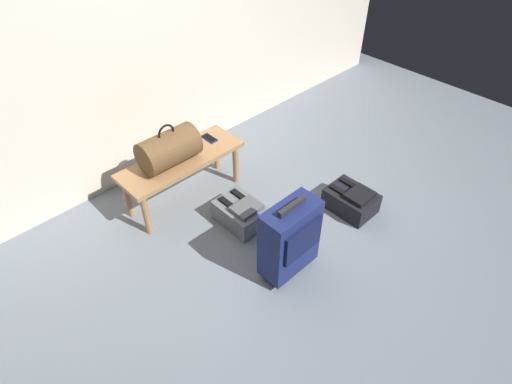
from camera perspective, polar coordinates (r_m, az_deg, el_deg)
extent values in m
plane|color=slate|center=(3.09, 4.33, -8.53)|extent=(6.60, 6.60, 0.00)
cube|color=silver|center=(3.39, -16.35, 23.55)|extent=(6.00, 0.10, 2.80)
cube|color=#A87A4C|center=(3.32, -10.06, 4.30)|extent=(1.00, 0.36, 0.04)
cylinder|color=#A87A4C|center=(3.21, -14.60, -2.97)|extent=(0.05, 0.05, 0.37)
cylinder|color=#A87A4C|center=(3.57, -2.76, 3.80)|extent=(0.05, 0.05, 0.37)
cylinder|color=#A87A4C|center=(3.39, -16.94, -0.71)|extent=(0.05, 0.05, 0.37)
cylinder|color=#A87A4C|center=(3.73, -5.43, 5.55)|extent=(0.05, 0.05, 0.37)
cylinder|color=brown|center=(3.20, -11.67, 5.72)|extent=(0.44, 0.26, 0.26)
torus|color=black|center=(3.12, -12.02, 7.80)|extent=(0.14, 0.02, 0.14)
cube|color=#191E4C|center=(3.49, -6.33, 7.21)|extent=(0.07, 0.14, 0.01)
cube|color=black|center=(3.49, -6.34, 7.27)|extent=(0.06, 0.13, 0.00)
cube|color=navy|center=(2.77, 4.55, -6.26)|extent=(0.40, 0.20, 0.53)
cube|color=#11183E|center=(2.68, 6.39, -6.56)|extent=(0.32, 0.02, 0.24)
cube|color=#262628|center=(2.57, 4.88, -1.97)|extent=(0.22, 0.03, 0.04)
cylinder|color=black|center=(2.96, 1.37, -10.73)|extent=(0.02, 0.05, 0.05)
cylinder|color=black|center=(3.09, 5.09, -7.86)|extent=(0.02, 0.05, 0.05)
cube|color=slate|center=(3.26, -2.06, -2.90)|extent=(0.28, 0.38, 0.17)
cube|color=#515559|center=(3.15, -1.29, -2.17)|extent=(0.21, 0.17, 0.04)
cube|color=black|center=(3.20, -3.74, -1.62)|extent=(0.04, 0.19, 0.02)
cube|color=black|center=(3.26, -2.07, -0.58)|extent=(0.04, 0.19, 0.02)
cube|color=black|center=(3.44, 12.66, -1.16)|extent=(0.28, 0.38, 0.17)
cube|color=black|center=(3.35, 13.81, -0.41)|extent=(0.21, 0.17, 0.04)
cube|color=black|center=(3.36, 11.36, 0.08)|extent=(0.04, 0.19, 0.02)
cube|color=black|center=(3.45, 12.63, 1.03)|extent=(0.04, 0.19, 0.02)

